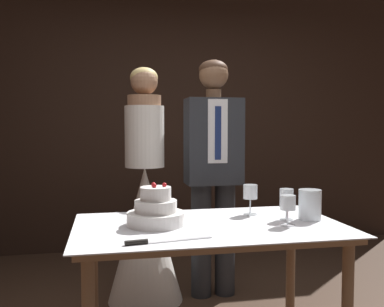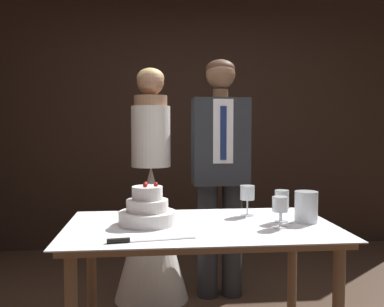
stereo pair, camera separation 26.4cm
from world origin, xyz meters
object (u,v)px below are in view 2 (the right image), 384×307
at_px(cake_knife, 134,240).
at_px(wine_glass_middle, 280,206).
at_px(tiered_cake, 147,210).
at_px(hurricane_candle, 306,208).
at_px(cake_table, 201,241).
at_px(groom, 220,164).
at_px(wine_glass_near, 247,194).
at_px(bride, 151,216).
at_px(wine_glass_far, 282,201).

relative_size(cake_knife, wine_glass_middle, 2.54).
bearing_deg(tiered_cake, wine_glass_middle, -12.00).
distance_m(cake_knife, hurricane_candle, 0.95).
relative_size(cake_table, groom, 0.79).
xyz_separation_m(wine_glass_middle, hurricane_candle, (0.17, 0.10, -0.03)).
bearing_deg(cake_knife, tiered_cake, 72.07).
xyz_separation_m(wine_glass_near, wine_glass_middle, (0.10, -0.30, -0.01)).
relative_size(cake_table, bride, 0.83).
relative_size(wine_glass_near, bride, 0.10).
relative_size(tiered_cake, wine_glass_middle, 1.90).
bearing_deg(hurricane_candle, bride, 131.74).
bearing_deg(tiered_cake, wine_glass_near, 15.81).
height_order(wine_glass_far, hurricane_candle, wine_glass_far).
xyz_separation_m(cake_table, wine_glass_far, (0.44, 0.03, 0.20)).
height_order(cake_knife, wine_glass_middle, wine_glass_middle).
xyz_separation_m(cake_table, bride, (-0.25, 0.92, -0.05)).
bearing_deg(tiered_cake, wine_glass_far, -1.03).
bearing_deg(wine_glass_far, wine_glass_middle, -111.07).
xyz_separation_m(cake_knife, hurricane_candle, (0.89, 0.30, 0.07)).
xyz_separation_m(cake_table, cake_knife, (-0.33, -0.30, 0.09)).
bearing_deg(tiered_cake, groom, 58.97).
relative_size(cake_table, wine_glass_near, 7.99).
xyz_separation_m(hurricane_candle, bride, (-0.82, 0.91, -0.22)).
xyz_separation_m(tiered_cake, bride, (0.02, 0.88, -0.21)).
distance_m(wine_glass_middle, bride, 1.23).
bearing_deg(wine_glass_near, groom, 93.06).
relative_size(cake_knife, hurricane_candle, 2.40).
distance_m(tiered_cake, bride, 0.90).
height_order(wine_glass_near, wine_glass_far, wine_glass_near).
distance_m(hurricane_candle, groom, 0.98).
distance_m(tiered_cake, wine_glass_near, 0.59).
relative_size(cake_knife, groom, 0.23).
bearing_deg(groom, cake_table, -105.44).
xyz_separation_m(cake_knife, wine_glass_near, (0.62, 0.50, 0.11)).
relative_size(tiered_cake, hurricane_candle, 1.80).
xyz_separation_m(cake_table, groom, (0.25, 0.92, 0.32)).
relative_size(wine_glass_near, hurricane_candle, 1.05).
bearing_deg(wine_glass_far, groom, 101.75).
xyz_separation_m(cake_knife, groom, (0.58, 1.22, 0.23)).
xyz_separation_m(cake_knife, wine_glass_far, (0.77, 0.33, 0.10)).
height_order(hurricane_candle, bride, bride).
bearing_deg(wine_glass_middle, groom, 97.59).
height_order(tiered_cake, hurricane_candle, tiered_cake).
bearing_deg(hurricane_candle, wine_glass_middle, -149.37).
xyz_separation_m(cake_table, hurricane_candle, (0.56, 0.00, 0.16)).
relative_size(wine_glass_far, groom, 0.10).
xyz_separation_m(wine_glass_middle, bride, (-0.64, 1.02, -0.25)).
bearing_deg(wine_glass_far, hurricane_candle, -11.14).
bearing_deg(wine_glass_near, wine_glass_far, -49.70).
height_order(wine_glass_middle, hurricane_candle, hurricane_candle).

